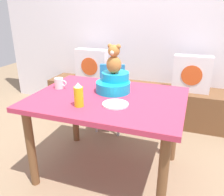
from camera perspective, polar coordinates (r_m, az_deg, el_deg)
name	(u,v)px	position (r m, az deg, el deg)	size (l,w,h in m)	color
ground_plane	(108,170)	(2.30, -0.88, -17.09)	(8.00, 8.00, 0.00)	#8C7256
back_wall	(148,18)	(3.24, 8.76, 18.77)	(4.40, 0.10, 2.60)	silver
window_bench	(140,101)	(3.21, 6.74, -0.82)	(2.60, 0.44, 0.46)	brown
pillow_floral_left	(91,65)	(3.27, -5.03, 7.94)	(0.44, 0.15, 0.44)	silver
pillow_floral_right	(192,74)	(2.98, 18.88, 5.57)	(0.44, 0.15, 0.44)	silver
dining_table	(108,108)	(1.97, -0.98, -2.46)	(1.25, 0.94, 0.74)	#B73351
highchair	(111,89)	(2.78, -0.18, 2.20)	(0.39, 0.50, 0.79)	#2672B2
infant_seat_teal	(114,83)	(2.04, 0.51, 3.63)	(0.30, 0.33, 0.16)	#149DC8
teddy_bear	(114,60)	(1.99, 0.52, 9.31)	(0.13, 0.12, 0.25)	#AF7135
ketchup_bottle	(79,95)	(1.73, -8.14, 0.68)	(0.07, 0.07, 0.18)	gold
coffee_mug	(59,83)	(2.17, -12.75, 3.54)	(0.12, 0.08, 0.09)	silver
dinner_plate_near	(115,104)	(1.77, 0.82, -1.52)	(0.20, 0.20, 0.01)	white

